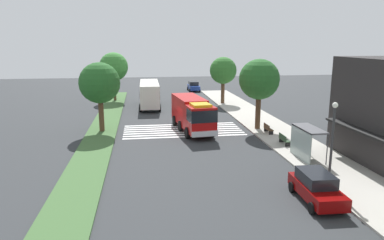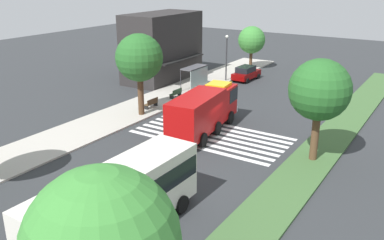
{
  "view_description": "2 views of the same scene",
  "coord_description": "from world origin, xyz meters",
  "px_view_note": "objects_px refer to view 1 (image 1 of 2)",
  "views": [
    {
      "loc": [
        36.15,
        -4.24,
        9.09
      ],
      "look_at": [
        0.58,
        0.85,
        1.25
      ],
      "focal_mm": 33.4,
      "sensor_mm": 36.0,
      "label": 1
    },
    {
      "loc": [
        -27.56,
        -15.64,
        12.39
      ],
      "look_at": [
        -0.93,
        1.38,
        1.25
      ],
      "focal_mm": 39.28,
      "sensor_mm": 36.0,
      "label": 2
    }
  ],
  "objects_px": {
    "bus_stop_shelter": "(305,137)",
    "sidewalk_tree_far_west": "(223,71)",
    "parked_car_mid": "(316,187)",
    "transit_bus": "(150,93)",
    "bench_near_shelter": "(284,139)",
    "sidewalk_tree_west": "(259,80)",
    "median_tree_far_west": "(114,67)",
    "street_lamp": "(333,136)",
    "bench_west_of_shelter": "(268,129)",
    "fire_truck": "(193,113)",
    "parked_car_west": "(194,86)",
    "median_tree_west": "(100,83)"
  },
  "relations": [
    {
      "from": "parked_car_west",
      "to": "bench_west_of_shelter",
      "type": "distance_m",
      "value": 33.75
    },
    {
      "from": "fire_truck",
      "to": "bench_west_of_shelter",
      "type": "distance_m",
      "value": 7.8
    },
    {
      "from": "street_lamp",
      "to": "sidewalk_tree_far_west",
      "type": "relative_size",
      "value": 0.78
    },
    {
      "from": "median_tree_far_west",
      "to": "fire_truck",
      "type": "bearing_deg",
      "value": 23.85
    },
    {
      "from": "parked_car_west",
      "to": "median_tree_west",
      "type": "bearing_deg",
      "value": -25.04
    },
    {
      "from": "bus_stop_shelter",
      "to": "median_tree_far_west",
      "type": "relative_size",
      "value": 0.47
    },
    {
      "from": "sidewalk_tree_far_west",
      "to": "median_tree_far_west",
      "type": "xyz_separation_m",
      "value": [
        -4.87,
        -16.24,
        0.41
      ]
    },
    {
      "from": "fire_truck",
      "to": "bench_west_of_shelter",
      "type": "relative_size",
      "value": 5.86
    },
    {
      "from": "bench_near_shelter",
      "to": "sidewalk_tree_west",
      "type": "relative_size",
      "value": 0.22
    },
    {
      "from": "parked_car_west",
      "to": "median_tree_far_west",
      "type": "distance_m",
      "value": 17.94
    },
    {
      "from": "street_lamp",
      "to": "median_tree_far_west",
      "type": "bearing_deg",
      "value": -156.75
    },
    {
      "from": "sidewalk_tree_far_west",
      "to": "median_tree_far_west",
      "type": "relative_size",
      "value": 0.92
    },
    {
      "from": "bus_stop_shelter",
      "to": "median_tree_west",
      "type": "bearing_deg",
      "value": -124.38
    },
    {
      "from": "parked_car_west",
      "to": "bus_stop_shelter",
      "type": "distance_m",
      "value": 41.87
    },
    {
      "from": "street_lamp",
      "to": "sidewalk_tree_far_west",
      "type": "distance_m",
      "value": 32.04
    },
    {
      "from": "sidewalk_tree_west",
      "to": "street_lamp",
      "type": "bearing_deg",
      "value": -1.48
    },
    {
      "from": "transit_bus",
      "to": "sidewalk_tree_far_west",
      "type": "height_order",
      "value": "sidewalk_tree_far_west"
    },
    {
      "from": "bench_west_of_shelter",
      "to": "bus_stop_shelter",
      "type": "bearing_deg",
      "value": -0.06
    },
    {
      "from": "bus_stop_shelter",
      "to": "sidewalk_tree_far_west",
      "type": "relative_size",
      "value": 0.51
    },
    {
      "from": "bench_near_shelter",
      "to": "sidewalk_tree_far_west",
      "type": "height_order",
      "value": "sidewalk_tree_far_west"
    },
    {
      "from": "bench_west_of_shelter",
      "to": "sidewalk_tree_far_west",
      "type": "xyz_separation_m",
      "value": [
        -18.52,
        -0.42,
        4.38
      ]
    },
    {
      "from": "parked_car_mid",
      "to": "transit_bus",
      "type": "distance_m",
      "value": 33.69
    },
    {
      "from": "bench_near_shelter",
      "to": "median_tree_west",
      "type": "height_order",
      "value": "median_tree_west"
    },
    {
      "from": "fire_truck",
      "to": "street_lamp",
      "type": "height_order",
      "value": "street_lamp"
    },
    {
      "from": "bus_stop_shelter",
      "to": "median_tree_far_west",
      "type": "xyz_separation_m",
      "value": [
        -31.53,
        -16.65,
        3.49
      ]
    },
    {
      "from": "parked_car_west",
      "to": "sidewalk_tree_west",
      "type": "xyz_separation_m",
      "value": [
        31.6,
        2.2,
        4.39
      ]
    },
    {
      "from": "bench_west_of_shelter",
      "to": "median_tree_far_west",
      "type": "relative_size",
      "value": 0.21
    },
    {
      "from": "bus_stop_shelter",
      "to": "fire_truck",
      "type": "bearing_deg",
      "value": -144.92
    },
    {
      "from": "transit_bus",
      "to": "parked_car_mid",
      "type": "bearing_deg",
      "value": -164.13
    },
    {
      "from": "parked_car_mid",
      "to": "sidewalk_tree_far_west",
      "type": "bearing_deg",
      "value": 178.56
    },
    {
      "from": "bench_west_of_shelter",
      "to": "median_tree_west",
      "type": "height_order",
      "value": "median_tree_west"
    },
    {
      "from": "parked_car_mid",
      "to": "transit_bus",
      "type": "bearing_deg",
      "value": -162.64
    },
    {
      "from": "bench_west_of_shelter",
      "to": "sidewalk_tree_far_west",
      "type": "bearing_deg",
      "value": -178.7
    },
    {
      "from": "transit_bus",
      "to": "sidewalk_tree_far_west",
      "type": "bearing_deg",
      "value": -82.43
    },
    {
      "from": "bus_stop_shelter",
      "to": "sidewalk_tree_far_west",
      "type": "height_order",
      "value": "sidewalk_tree_far_west"
    },
    {
      "from": "fire_truck",
      "to": "parked_car_mid",
      "type": "xyz_separation_m",
      "value": [
        17.58,
        4.71,
        -1.07
      ]
    },
    {
      "from": "sidewalk_tree_west",
      "to": "median_tree_far_west",
      "type": "height_order",
      "value": "median_tree_far_west"
    },
    {
      "from": "fire_truck",
      "to": "median_tree_west",
      "type": "relative_size",
      "value": 1.33
    },
    {
      "from": "parked_car_mid",
      "to": "bus_stop_shelter",
      "type": "bearing_deg",
      "value": 162.23
    },
    {
      "from": "bus_stop_shelter",
      "to": "sidewalk_tree_far_west",
      "type": "distance_m",
      "value": 26.84
    },
    {
      "from": "fire_truck",
      "to": "bus_stop_shelter",
      "type": "bearing_deg",
      "value": 28.2
    },
    {
      "from": "bench_west_of_shelter",
      "to": "sidewalk_tree_far_west",
      "type": "relative_size",
      "value": 0.23
    },
    {
      "from": "parked_car_mid",
      "to": "sidewalk_tree_west",
      "type": "height_order",
      "value": "sidewalk_tree_west"
    },
    {
      "from": "fire_truck",
      "to": "sidewalk_tree_west",
      "type": "relative_size",
      "value": 1.28
    },
    {
      "from": "sidewalk_tree_west",
      "to": "bench_west_of_shelter",
      "type": "bearing_deg",
      "value": 11.68
    },
    {
      "from": "bench_near_shelter",
      "to": "sidewalk_tree_west",
      "type": "xyz_separation_m",
      "value": [
        -6.18,
        -0.42,
        4.72
      ]
    },
    {
      "from": "street_lamp",
      "to": "median_tree_west",
      "type": "relative_size",
      "value": 0.76
    },
    {
      "from": "fire_truck",
      "to": "sidewalk_tree_far_west",
      "type": "relative_size",
      "value": 1.37
    },
    {
      "from": "street_lamp",
      "to": "median_tree_far_west",
      "type": "distance_m",
      "value": 40.17
    },
    {
      "from": "transit_bus",
      "to": "street_lamp",
      "type": "relative_size",
      "value": 1.88
    }
  ]
}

